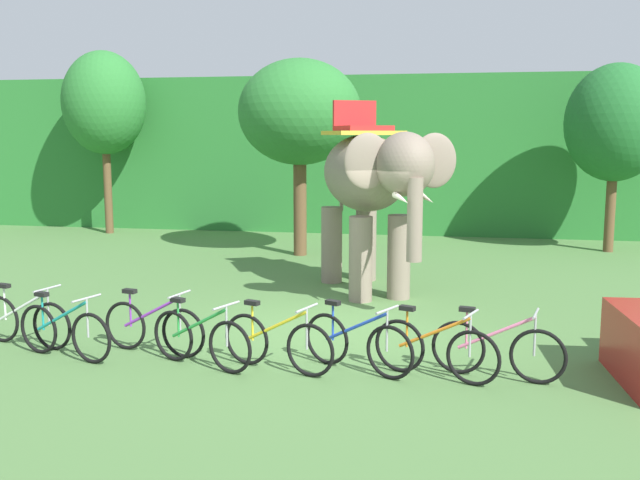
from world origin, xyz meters
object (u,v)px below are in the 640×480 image
object	(u,v)px
tree_center_right	(615,123)
bike_green	(201,339)
tree_far_left	(104,104)
bike_white	(26,320)
bike_teal	(64,331)
bike_yellow	(277,342)
bike_blue	(357,343)
tree_far_right	(300,113)
bike_pink	(497,350)
bike_purple	(153,327)
bike_orange	(435,349)
elephant	(370,181)

from	to	relation	value
tree_center_right	bike_green	distance (m)	13.65
tree_far_left	bike_white	xyz separation A→B (m)	(4.51, -11.55, -3.66)
tree_center_right	bike_teal	xyz separation A→B (m)	(-9.42, -11.05, -3.00)
bike_green	bike_yellow	distance (m)	1.05
tree_center_right	bike_blue	distance (m)	12.46
tree_far_right	bike_pink	xyz separation A→B (m)	(4.45, -8.79, -3.25)
tree_far_right	bike_purple	xyz separation A→B (m)	(-0.30, -8.59, -3.25)
tree_far_right	tree_center_right	bearing A→B (deg)	14.25
tree_far_right	bike_teal	distance (m)	9.69
bike_green	bike_yellow	size ratio (longest dim) A/B	0.99
bike_purple	bike_pink	bearing A→B (deg)	-2.46
tree_far_right	bike_green	distance (m)	9.62
tree_center_right	bike_pink	bearing A→B (deg)	-108.08
bike_white	tree_far_right	bearing A→B (deg)	74.96
bike_white	bike_orange	size ratio (longest dim) A/B	1.04
bike_teal	bike_pink	distance (m)	5.89
bike_white	bike_pink	size ratio (longest dim) A/B	1.00
tree_far_right	bike_orange	size ratio (longest dim) A/B	3.08
bike_green	bike_blue	distance (m)	2.10
bike_pink	bike_teal	bearing A→B (deg)	-177.79
bike_orange	tree_far_right	bearing A→B (deg)	112.36
tree_far_left	bike_yellow	bearing A→B (deg)	-54.79
tree_far_left	bike_orange	bearing A→B (deg)	-48.57
tree_far_right	bike_teal	xyz separation A→B (m)	(-1.44, -9.02, -3.25)
tree_far_left	elephant	distance (m)	11.69
tree_far_right	tree_center_right	world-z (taller)	tree_far_right
bike_blue	bike_green	bearing A→B (deg)	-174.55
elephant	tree_center_right	bearing A→B (deg)	47.29
elephant	bike_orange	bearing A→B (deg)	-73.70
bike_green	bike_blue	world-z (taller)	same
bike_yellow	bike_orange	world-z (taller)	same
elephant	tree_far_left	bearing A→B (deg)	141.97
bike_white	bike_teal	size ratio (longest dim) A/B	1.01
tree_far_left	bike_white	distance (m)	12.92
bike_green	tree_far_left	bearing A→B (deg)	121.62
bike_orange	bike_pink	world-z (taller)	same
bike_white	bike_yellow	world-z (taller)	same
tree_far_left	bike_teal	xyz separation A→B (m)	(5.38, -11.98, -3.66)
bike_teal	bike_blue	distance (m)	4.10
tree_far_right	bike_teal	size ratio (longest dim) A/B	3.02
bike_pink	tree_far_right	bearing A→B (deg)	116.83
bike_blue	bike_pink	bearing A→B (deg)	1.38
bike_green	bike_orange	bearing A→B (deg)	2.02
bike_purple	tree_far_right	bearing A→B (deg)	88.01
bike_white	bike_yellow	xyz separation A→B (m)	(3.92, -0.41, 0.00)
elephant	bike_teal	world-z (taller)	elephant
bike_green	bike_yellow	bearing A→B (deg)	2.38
tree_far_left	bike_purple	distance (m)	13.76
tree_center_right	bike_white	world-z (taller)	tree_center_right
bike_yellow	bike_blue	size ratio (longest dim) A/B	1.05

